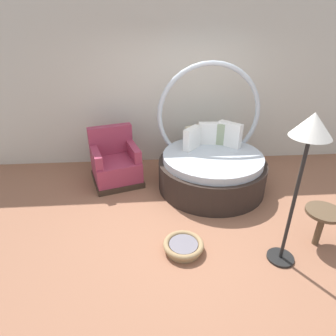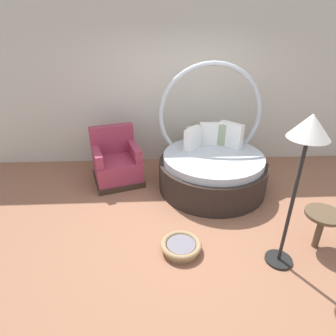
# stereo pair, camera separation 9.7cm
# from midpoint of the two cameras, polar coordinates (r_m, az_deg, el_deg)

# --- Properties ---
(ground_plane) EXTENTS (8.00, 8.00, 0.02)m
(ground_plane) POSITION_cam_midpoint_polar(r_m,az_deg,el_deg) (4.19, 4.48, -10.76)
(ground_plane) COLOR #936047
(back_wall) EXTENTS (8.00, 0.12, 3.07)m
(back_wall) POSITION_cam_midpoint_polar(r_m,az_deg,el_deg) (5.53, 1.77, 16.57)
(back_wall) COLOR beige
(back_wall) RESTS_ON ground_plane
(round_daybed) EXTENTS (1.79, 1.79, 2.01)m
(round_daybed) POSITION_cam_midpoint_polar(r_m,az_deg,el_deg) (4.89, 8.03, 0.87)
(round_daybed) COLOR #2D231E
(round_daybed) RESTS_ON ground_plane
(red_armchair) EXTENTS (1.00, 1.00, 0.94)m
(red_armchair) POSITION_cam_midpoint_polar(r_m,az_deg,el_deg) (5.11, -10.99, 0.85)
(red_armchair) COLOR #38281E
(red_armchair) RESTS_ON ground_plane
(pet_basket) EXTENTS (0.51, 0.51, 0.13)m
(pet_basket) POSITION_cam_midpoint_polar(r_m,az_deg,el_deg) (3.70, 2.31, -15.28)
(pet_basket) COLOR #9E7F56
(pet_basket) RESTS_ON ground_plane
(side_table) EXTENTS (0.44, 0.44, 0.52)m
(side_table) POSITION_cam_midpoint_polar(r_m,az_deg,el_deg) (4.02, 27.87, -8.61)
(side_table) COLOR brown
(side_table) RESTS_ON ground_plane
(floor_lamp) EXTENTS (0.40, 0.40, 1.82)m
(floor_lamp) POSITION_cam_midpoint_polar(r_m,az_deg,el_deg) (3.08, 25.40, 4.80)
(floor_lamp) COLOR black
(floor_lamp) RESTS_ON ground_plane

